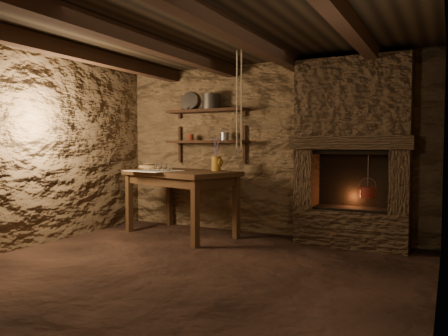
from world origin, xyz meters
The scene contains 25 objects.
floor centered at (0.00, 0.00, 0.00)m, with size 4.50×4.50×0.00m, color black.
back_wall centered at (0.00, 2.00, 1.20)m, with size 4.50×0.04×2.40m, color #473421.
front_wall centered at (0.00, -2.00, 1.20)m, with size 4.50×0.04×2.40m, color #473421.
left_wall centered at (-2.25, 0.00, 1.20)m, with size 0.04×4.00×2.40m, color #473421.
right_wall centered at (2.25, 0.00, 1.20)m, with size 0.04×4.00×2.40m, color #473421.
ceiling centered at (0.00, 0.00, 2.40)m, with size 4.50×4.00×0.04m, color black.
beam_far_left centered at (-1.50, 0.00, 2.31)m, with size 0.14×3.95×0.16m, color black.
beam_mid_left centered at (-0.50, 0.00, 2.31)m, with size 0.14×3.95×0.16m, color black.
beam_mid_right centered at (0.50, 0.00, 2.31)m, with size 0.14×3.95×0.16m, color black.
beam_far_right centered at (1.50, 0.00, 2.31)m, with size 0.14×3.95×0.16m, color black.
shelf_lower centered at (-0.85, 1.84, 1.30)m, with size 1.25×0.30×0.04m, color black.
shelf_upper centered at (-0.85, 1.84, 1.75)m, with size 1.25×0.30×0.04m, color black.
hearth centered at (1.25, 1.77, 1.23)m, with size 1.43×0.51×2.30m.
work_table centered at (-0.99, 1.35, 0.48)m, with size 1.76×1.31×0.90m.
linen_cloth centered at (-1.25, 1.09, 0.90)m, with size 0.66×0.53×0.01m, color white.
pewter_cutlery_row centered at (-1.25, 1.07, 0.91)m, with size 0.55×0.21×0.01m, color #9C9B8E, non-canonical shape.
drinking_glasses centered at (-1.23, 1.22, 0.95)m, with size 0.21×0.06×0.09m, color white, non-canonical shape.
stoneware_jug centered at (-0.50, 1.49, 1.10)m, with size 0.16×0.16×0.46m.
wooden_bowl centered at (-1.57, 1.41, 0.93)m, with size 0.31×0.31×0.11m, color olive.
iron_stockpot centered at (-0.78, 1.84, 1.87)m, with size 0.26×0.26×0.20m, color #2C2A27.
tin_pan centered at (-1.21, 1.94, 1.91)m, with size 0.29×0.29×0.04m, color #989893.
small_kettle centered at (-0.56, 1.84, 1.38)m, with size 0.16×0.12×0.17m, color #989893, non-canonical shape.
rusty_tin centered at (-1.13, 1.84, 1.37)m, with size 0.09×0.09×0.09m, color #5E1D12.
red_pot centered at (1.45, 1.72, 0.69)m, with size 0.20×0.18×0.54m.
hanging_ropes centered at (0.05, 1.05, 1.80)m, with size 0.08×0.08×1.20m, color beige, non-canonical shape.
Camera 1 is at (2.32, -3.72, 1.25)m, focal length 35.00 mm.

